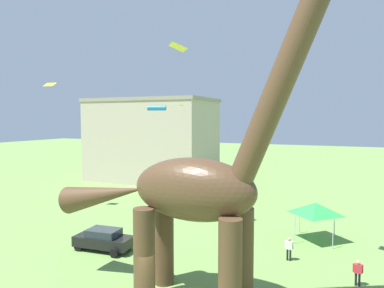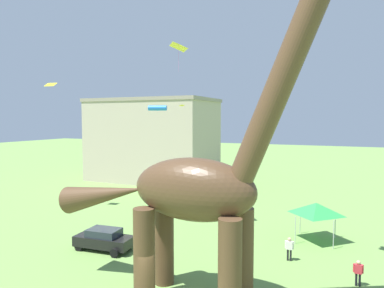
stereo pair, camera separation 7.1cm
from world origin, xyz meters
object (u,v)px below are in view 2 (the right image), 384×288
object	(u,v)px
dinosaur_sculpture	(192,189)
festival_canopy_tent	(316,209)
parked_sedan_left	(104,239)
kite_near_high	(51,85)
person_near_flyer	(289,247)
person_watching_child	(358,271)
kite_mid_left	(158,108)
kite_apex	(218,171)
kite_high_right	(182,105)
kite_high_left	(179,47)

from	to	relation	value
dinosaur_sculpture	festival_canopy_tent	bearing A→B (deg)	36.97
parked_sedan_left	kite_near_high	world-z (taller)	kite_near_high
dinosaur_sculpture	parked_sedan_left	xyz separation A→B (m)	(-8.73, 3.90, -5.05)
person_near_flyer	person_watching_child	distance (m)	4.67
dinosaur_sculpture	person_watching_child	size ratio (longest dim) A/B	10.88
kite_mid_left	kite_apex	distance (m)	11.48
kite_mid_left	kite_apex	bearing A→B (deg)	-27.66
festival_canopy_tent	kite_high_right	world-z (taller)	kite_high_right
dinosaur_sculpture	person_near_flyer	bearing A→B (deg)	32.01
dinosaur_sculpture	person_watching_child	bearing A→B (deg)	2.65
parked_sedan_left	kite_high_right	size ratio (longest dim) A/B	5.69
kite_near_high	kite_high_right	bearing A→B (deg)	46.12
kite_high_right	kite_mid_left	bearing A→B (deg)	-115.19
kite_mid_left	festival_canopy_tent	bearing A→B (deg)	-18.52
kite_high_right	kite_high_left	xyz separation A→B (m)	(4.84, -10.68, 4.36)
festival_canopy_tent	kite_apex	xyz separation A→B (m)	(-8.49, 1.19, 2.23)
kite_high_left	kite_apex	bearing A→B (deg)	51.09
person_watching_child	festival_canopy_tent	world-z (taller)	festival_canopy_tent
person_watching_child	festival_canopy_tent	size ratio (longest dim) A/B	0.47
festival_canopy_tent	kite_near_high	world-z (taller)	kite_near_high
person_near_flyer	kite_high_left	size ratio (longest dim) A/B	0.69
kite_near_high	kite_high_left	bearing A→B (deg)	-1.88
dinosaur_sculpture	kite_high_left	world-z (taller)	dinosaur_sculpture
dinosaur_sculpture	kite_mid_left	world-z (taller)	dinosaur_sculpture
kite_mid_left	person_near_flyer	bearing A→B (deg)	-33.60
kite_high_right	kite_apex	distance (m)	12.28
kite_near_high	kite_apex	bearing A→B (deg)	8.49
festival_canopy_tent	kite_high_right	distance (m)	19.98
kite_high_right	kite_near_high	size ratio (longest dim) A/B	0.62
parked_sedan_left	kite_high_right	bearing A→B (deg)	91.67
kite_near_high	dinosaur_sculpture	bearing A→B (deg)	-27.86
person_near_flyer	festival_canopy_tent	xyz separation A→B (m)	(1.23, 4.85, 1.59)
kite_high_right	kite_high_left	world-z (taller)	kite_high_left
parked_sedan_left	kite_mid_left	bearing A→B (deg)	98.75
dinosaur_sculpture	person_watching_child	xyz separation A→B (m)	(7.97, 5.22, -4.95)
kite_near_high	kite_mid_left	bearing A→B (deg)	40.45
parked_sedan_left	person_near_flyer	xyz separation A→B (m)	(12.55, 3.46, 0.15)
dinosaur_sculpture	kite_near_high	bearing A→B (deg)	121.59
festival_canopy_tent	person_near_flyer	bearing A→B (deg)	-104.24
person_near_flyer	kite_high_right	xyz separation A→B (m)	(-14.55, 13.69, 10.07)
kite_mid_left	kite_high_right	bearing A→B (deg)	64.81
kite_near_high	kite_high_left	size ratio (longest dim) A/B	0.53
kite_high_right	dinosaur_sculpture	bearing A→B (deg)	-62.99
festival_canopy_tent	kite_mid_left	size ratio (longest dim) A/B	1.50
person_watching_child	kite_mid_left	bearing A→B (deg)	-149.83
kite_high_right	parked_sedan_left	bearing A→B (deg)	-83.35
parked_sedan_left	kite_high_left	distance (m)	16.21
person_watching_child	kite_near_high	distance (m)	31.45
person_watching_child	kite_high_right	distance (m)	26.51
parked_sedan_left	person_near_flyer	size ratio (longest dim) A/B	2.75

